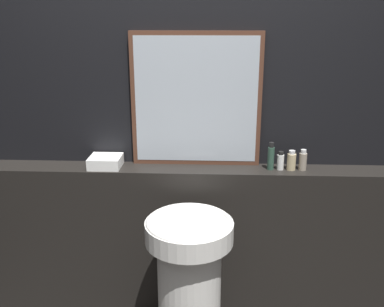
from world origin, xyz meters
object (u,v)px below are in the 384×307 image
Objects in this scene: mirror at (196,100)px; body_wash_bottle at (303,161)px; towel_stack at (106,162)px; lotion_bottle at (291,161)px; conditioner_bottle at (280,161)px; shampoo_bottle at (271,157)px; pedestal_sink at (189,286)px.

mirror is 0.70m from body_wash_bottle.
body_wash_bottle is (1.14, 0.00, 0.02)m from towel_stack.
towel_stack is (-0.53, -0.08, -0.35)m from mirror.
body_wash_bottle is (0.06, -0.00, 0.00)m from lotion_bottle.
shampoo_bottle is at bearing 180.00° from conditioner_bottle.
lotion_bottle reaches higher than towel_stack.
body_wash_bottle is at bearing 0.00° from towel_stack.
shampoo_bottle is 0.18m from body_wash_bottle.
pedestal_sink is at bearing -147.16° from body_wash_bottle.
lotion_bottle reaches higher than pedestal_sink.
towel_stack is 1.02m from conditioner_bottle.
mirror is at bearing 169.64° from shampoo_bottle.
shampoo_bottle is at bearing 180.00° from body_wash_bottle.
conditioner_bottle is (0.51, 0.41, 0.57)m from pedestal_sink.
mirror is at bearing 170.81° from conditioner_bottle.
lotion_bottle reaches higher than conditioner_bottle.
body_wash_bottle reaches higher than pedestal_sink.
pedestal_sink is 1.12× the size of mirror.
towel_stack is at bearing 180.00° from shampoo_bottle.
mirror is at bearing 8.55° from towel_stack.
pedestal_sink is at bearing -91.79° from mirror.
mirror reaches higher than lotion_bottle.
lotion_bottle is 0.95× the size of body_wash_bottle.
shampoo_bottle reaches higher than towel_stack.
pedestal_sink is 0.95m from body_wash_bottle.
conditioner_bottle is (0.49, -0.08, -0.34)m from mirror.
shampoo_bottle is at bearing 42.27° from pedestal_sink.
body_wash_bottle reaches higher than lotion_bottle.
shampoo_bottle reaches higher than body_wash_bottle.
mirror reaches higher than pedestal_sink.
pedestal_sink is 5.32× the size of shampoo_bottle.
lotion_bottle is (0.12, 0.00, -0.02)m from shampoo_bottle.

